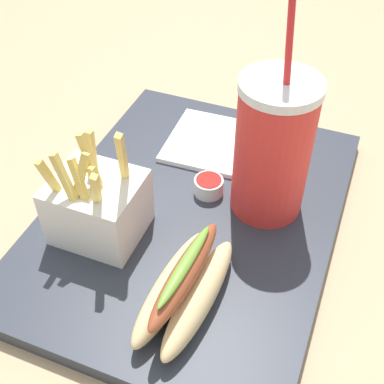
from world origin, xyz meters
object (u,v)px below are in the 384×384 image
fries_basket (98,206)px  hot_dog_1 (185,287)px  ketchup_cup_1 (209,185)px  soda_cup (273,148)px  napkin_stack (211,142)px

fries_basket → hot_dog_1: 0.14m
fries_basket → ketchup_cup_1: 0.14m
fries_basket → ketchup_cup_1: size_ratio=4.19×
soda_cup → ketchup_cup_1: (-0.01, 0.07, -0.07)m
ketchup_cup_1 → napkin_stack: 0.10m
hot_dog_1 → ketchup_cup_1: bearing=12.0°
fries_basket → napkin_stack: fries_basket is taller
soda_cup → fries_basket: bearing=124.2°
fries_basket → soda_cup: bearing=-55.8°
soda_cup → fries_basket: (-0.11, 0.16, -0.05)m
hot_dog_1 → ketchup_cup_1: 0.16m
ketchup_cup_1 → napkin_stack: (0.09, 0.03, -0.01)m
soda_cup → napkin_stack: bearing=49.9°
fries_basket → ketchup_cup_1: (0.10, -0.09, -0.03)m
fries_basket → ketchup_cup_1: fries_basket is taller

